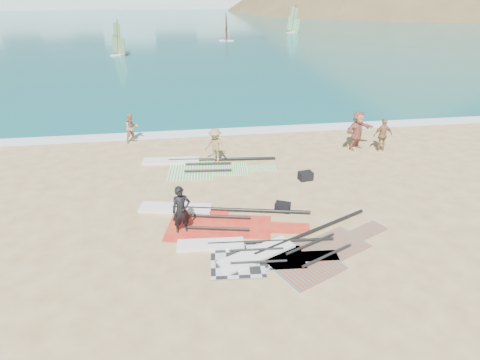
{
  "coord_description": "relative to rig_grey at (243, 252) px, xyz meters",
  "views": [
    {
      "loc": [
        -3.28,
        -9.33,
        7.55
      ],
      "look_at": [
        -1.29,
        4.0,
        1.0
      ],
      "focal_mm": 30.0,
      "sensor_mm": 36.0,
      "label": 1
    }
  ],
  "objects": [
    {
      "name": "ground",
      "position": [
        1.68,
        -0.84,
        -0.05
      ],
      "size": [
        300.0,
        300.0,
        0.0
      ],
      "primitive_type": "plane",
      "color": "#DEBB82",
      "rests_on": "ground"
    },
    {
      "name": "sea",
      "position": [
        1.68,
        131.16,
        -0.05
      ],
      "size": [
        300.0,
        240.0,
        0.06
      ],
      "primitive_type": "cube",
      "color": "#0E5962",
      "rests_on": "ground"
    },
    {
      "name": "surf_line",
      "position": [
        1.68,
        11.46,
        -0.05
      ],
      "size": [
        300.0,
        1.2,
        0.04
      ],
      "primitive_type": "cube",
      "color": "white",
      "rests_on": "ground"
    },
    {
      "name": "headland_main",
      "position": [
        86.68,
        129.16,
        -0.05
      ],
      "size": [
        143.0,
        143.0,
        45.0
      ],
      "primitive_type": "cone",
      "color": "brown",
      "rests_on": "ground"
    },
    {
      "name": "rig_grey",
      "position": [
        0.0,
        0.0,
        0.0
      ],
      "size": [
        5.09,
        2.18,
        0.2
      ],
      "rotation": [
        0.0,
        0.0,
        -0.08
      ],
      "color": "black",
      "rests_on": "ground"
    },
    {
      "name": "rig_green",
      "position": [
        -1.04,
        6.96,
        0.0
      ],
      "size": [
        6.3,
        2.74,
        0.2
      ],
      "rotation": [
        0.0,
        0.0,
        -0.09
      ],
      "color": "green",
      "rests_on": "ground"
    },
    {
      "name": "rig_orange",
      "position": [
        1.72,
        -0.17,
        0.0
      ],
      "size": [
        6.01,
        3.87,
        0.2
      ],
      "rotation": [
        0.0,
        0.0,
        0.44
      ],
      "color": "#F43202",
      "rests_on": "ground"
    },
    {
      "name": "rig_red",
      "position": [
        -0.93,
        2.24,
        0.0
      ],
      "size": [
        6.27,
        3.13,
        0.2
      ],
      "rotation": [
        0.0,
        0.0,
        -0.22
      ],
      "color": "red",
      "rests_on": "ground"
    },
    {
      "name": "gear_bag_near",
      "position": [
        3.49,
        4.81,
        0.13
      ],
      "size": [
        0.64,
        0.51,
        0.37
      ],
      "primitive_type": "cube",
      "rotation": [
        0.0,
        0.0,
        0.17
      ],
      "color": "black",
      "rests_on": "ground"
    },
    {
      "name": "gear_bag_far",
      "position": [
        1.87,
        2.36,
        0.12
      ],
      "size": [
        0.66,
        0.58,
        0.33
      ],
      "primitive_type": "cube",
      "rotation": [
        0.0,
        0.0,
        -0.45
      ],
      "color": "black",
      "rests_on": "ground"
    },
    {
      "name": "person_wetsuit",
      "position": [
        -1.83,
        1.45,
        0.81
      ],
      "size": [
        0.7,
        0.54,
        1.72
      ],
      "primitive_type": "imported",
      "rotation": [
        0.0,
        0.0,
        0.22
      ],
      "color": "black",
      "rests_on": "ground"
    },
    {
      "name": "beachgoer_left",
      "position": [
        -4.28,
        10.66,
        0.73
      ],
      "size": [
        0.96,
        0.91,
        1.56
      ],
      "primitive_type": "imported",
      "rotation": [
        0.0,
        0.0,
        0.58
      ],
      "color": "tan",
      "rests_on": "ground"
    },
    {
      "name": "beachgoer_mid",
      "position": [
        -0.17,
        7.3,
        0.78
      ],
      "size": [
        1.23,
        1.1,
        1.66
      ],
      "primitive_type": "imported",
      "rotation": [
        0.0,
        0.0,
        -0.59
      ],
      "color": "#967B52",
      "rests_on": "ground"
    },
    {
      "name": "beachgoer_back",
      "position": [
        8.26,
        7.54,
        0.78
      ],
      "size": [
        0.99,
        0.44,
        1.66
      ],
      "primitive_type": "imported",
      "rotation": [
        0.0,
        0.0,
        3.18
      ],
      "color": "#976A48",
      "rests_on": "ground"
    },
    {
      "name": "beachgoer_right",
      "position": [
        7.09,
        7.99,
        0.94
      ],
      "size": [
        1.92,
        1.31,
        1.99
      ],
      "primitive_type": "imported",
      "rotation": [
        0.0,
        0.0,
        0.44
      ],
      "color": "#AC6357",
      "rests_on": "ground"
    },
    {
      "name": "windsurfer_left",
      "position": [
        -8.51,
        41.03,
        1.17
      ],
      "size": [
        2.14,
        2.15,
        4.11
      ],
      "rotation": [
        0.0,
        0.0,
        0.7
      ],
      "color": "white",
      "rests_on": "ground"
    },
    {
      "name": "windsurfer_centre",
      "position": [
        5.74,
        52.98,
        1.14
      ],
      "size": [
        2.27,
        2.61,
        3.98
      ],
      "rotation": [
        0.0,
        0.0,
        -0.23
      ],
      "color": "white",
      "rests_on": "ground"
    },
    {
      "name": "windsurfer_right",
      "position": [
        18.85,
        63.1,
        1.31
      ],
      "size": [
        2.63,
        2.81,
        4.73
      ],
      "rotation": [
        0.0,
        0.0,
        0.51
      ],
      "color": "white",
      "rests_on": "ground"
    }
  ]
}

